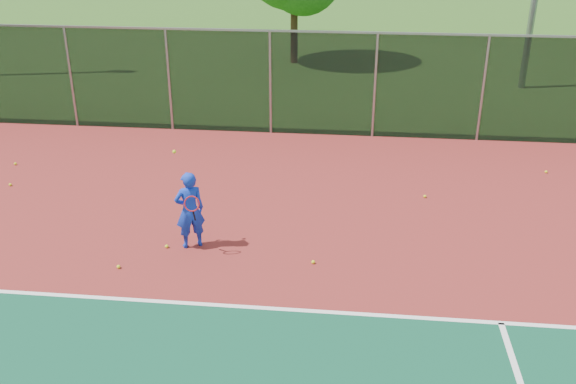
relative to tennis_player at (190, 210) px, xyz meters
name	(u,v)px	position (x,y,z in m)	size (l,w,h in m)	color
court_apron	(379,355)	(3.66, -3.00, -0.81)	(30.00, 20.00, 0.02)	maroon
fence_back	(375,85)	(3.66, 7.00, 0.74)	(30.00, 0.06, 3.03)	black
tennis_player	(190,210)	(0.00, 0.00, 0.00)	(0.69, 0.72, 2.01)	#1432BB
practice_ball_0	(546,172)	(8.03, 4.66, -0.77)	(0.07, 0.07, 0.07)	yellow
practice_ball_1	(15,164)	(-5.65, 3.72, -0.77)	(0.07, 0.07, 0.07)	yellow
practice_ball_2	(119,267)	(-1.17, -1.00, -0.77)	(0.07, 0.07, 0.07)	yellow
practice_ball_3	(425,196)	(4.84, 2.82, -0.77)	(0.07, 0.07, 0.07)	yellow
practice_ball_4	(313,262)	(2.46, -0.43, -0.77)	(0.07, 0.07, 0.07)	yellow
practice_ball_5	(167,246)	(-0.48, -0.14, -0.77)	(0.07, 0.07, 0.07)	yellow
practice_ball_8	(10,185)	(-5.11, 2.42, -0.77)	(0.07, 0.07, 0.07)	yellow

